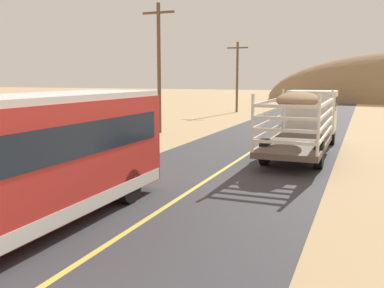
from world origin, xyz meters
The scene contains 4 objects.
livestock_truck centered at (2.39, 18.71, 1.79)m, with size 2.53×9.70×3.02m.
bus centered at (-2.27, 3.99, 1.75)m, with size 2.54×10.00×3.21m.
power_pole_mid centered at (-7.47, 22.11, 4.45)m, with size 2.20×0.24×8.31m.
power_pole_far centered at (-7.47, 40.46, 3.90)m, with size 2.20×0.24×7.24m.
Camera 1 is at (5.06, -3.32, 3.64)m, focal length 40.24 mm.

